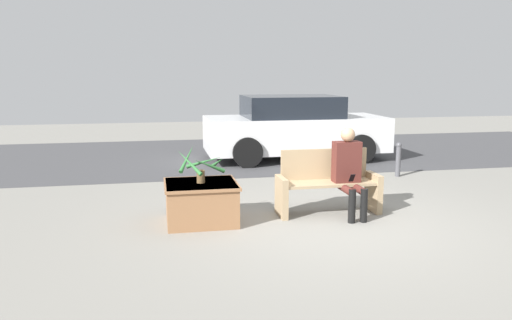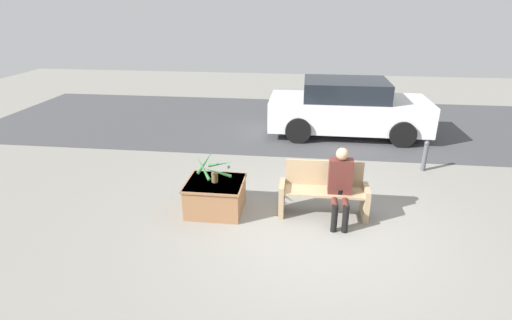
# 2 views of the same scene
# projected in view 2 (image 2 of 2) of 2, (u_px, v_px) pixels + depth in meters

# --- Properties ---
(ground_plane) EXTENTS (30.00, 30.00, 0.00)m
(ground_plane) POSITION_uv_depth(u_px,v_px,m) (316.00, 228.00, 6.67)
(ground_plane) COLOR gray
(road_surface) EXTENTS (20.00, 6.00, 0.01)m
(road_surface) POSITION_uv_depth(u_px,v_px,m) (313.00, 123.00, 12.36)
(road_surface) COLOR #424244
(road_surface) RESTS_ON ground_plane
(bench) EXTENTS (1.53, 0.49, 0.95)m
(bench) POSITION_uv_depth(u_px,v_px,m) (323.00, 191.00, 6.97)
(bench) COLOR tan
(bench) RESTS_ON ground_plane
(person_seated) EXTENTS (0.39, 0.64, 1.30)m
(person_seated) POSITION_uv_depth(u_px,v_px,m) (340.00, 182.00, 6.66)
(person_seated) COLOR #51231E
(person_seated) RESTS_ON ground_plane
(planter_box) EXTENTS (1.01, 0.93, 0.57)m
(planter_box) POSITION_uv_depth(u_px,v_px,m) (215.00, 195.00, 7.12)
(planter_box) COLOR #936642
(planter_box) RESTS_ON ground_plane
(potted_plant) EXTENTS (0.67, 0.68, 0.51)m
(potted_plant) POSITION_uv_depth(u_px,v_px,m) (215.00, 169.00, 6.93)
(potted_plant) COLOR brown
(potted_plant) RESTS_ON planter_box
(parked_car) EXTENTS (4.31, 1.98, 1.54)m
(parked_car) POSITION_uv_depth(u_px,v_px,m) (347.00, 108.00, 11.06)
(parked_car) COLOR silver
(parked_car) RESTS_ON ground_plane
(bollard_post) EXTENTS (0.11, 0.11, 0.70)m
(bollard_post) POSITION_uv_depth(u_px,v_px,m) (425.00, 155.00, 8.80)
(bollard_post) COLOR #4C4C51
(bollard_post) RESTS_ON ground_plane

